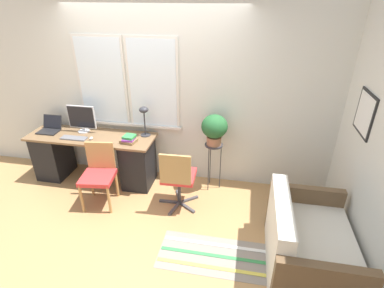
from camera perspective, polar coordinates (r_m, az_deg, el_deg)
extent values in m
plane|color=tan|center=(4.42, -8.48, -9.76)|extent=(14.00, 14.00, 0.00)
cube|color=silver|center=(4.36, -6.91, 9.89)|extent=(9.00, 0.06, 2.70)
cube|color=silver|center=(4.59, -16.79, 11.31)|extent=(0.74, 0.02, 1.30)
cube|color=white|center=(4.59, -16.85, 11.28)|extent=(0.67, 0.01, 1.23)
cube|color=silver|center=(4.30, -7.44, 11.19)|extent=(0.74, 0.02, 1.30)
cube|color=white|center=(4.29, -7.48, 11.15)|extent=(0.67, 0.01, 1.23)
cube|color=silver|center=(4.65, -11.49, 3.78)|extent=(1.56, 0.11, 0.04)
cube|color=silver|center=(3.77, 29.88, 3.49)|extent=(0.06, 9.00, 2.70)
cube|color=black|center=(3.65, 30.10, 5.05)|extent=(0.02, 0.46, 0.46)
cube|color=white|center=(3.65, 29.98, 5.06)|extent=(0.01, 0.41, 0.41)
cube|color=brown|center=(4.62, -18.68, 1.33)|extent=(1.87, 0.58, 0.03)
cube|color=black|center=(5.15, -24.89, -1.82)|extent=(0.40, 0.50, 0.71)
cube|color=black|center=(4.51, -10.19, -3.60)|extent=(0.40, 0.50, 0.71)
cube|color=black|center=(4.97, -25.68, 2.12)|extent=(0.30, 0.21, 0.02)
cube|color=black|center=(5.03, -25.04, 3.89)|extent=(0.30, 0.08, 0.20)
cube|color=black|center=(5.03, -25.08, 3.88)|extent=(0.27, 0.07, 0.17)
cylinder|color=silver|center=(4.78, -19.90, 2.32)|extent=(0.17, 0.17, 0.02)
cylinder|color=silver|center=(4.77, -19.97, 2.73)|extent=(0.04, 0.04, 0.06)
cube|color=silver|center=(4.70, -20.30, 4.86)|extent=(0.42, 0.02, 0.34)
cube|color=black|center=(4.69, -20.38, 4.80)|extent=(0.40, 0.01, 0.32)
cube|color=slate|center=(4.61, -21.57, 1.06)|extent=(0.38, 0.13, 0.02)
ellipsoid|color=silver|center=(4.49, -18.65, 1.05)|extent=(0.04, 0.07, 0.04)
cylinder|color=#2D2D33|center=(4.44, -8.82, 1.72)|extent=(0.15, 0.15, 0.01)
cylinder|color=#2D2D33|center=(4.36, -9.00, 3.93)|extent=(0.02, 0.02, 0.36)
ellipsoid|color=#2D2D33|center=(4.28, -9.19, 6.47)|extent=(0.13, 0.13, 0.09)
cube|color=olive|center=(4.27, -12.00, 0.56)|extent=(0.23, 0.20, 0.04)
cube|color=purple|center=(4.25, -11.94, 0.95)|extent=(0.16, 0.17, 0.03)
cube|color=green|center=(4.24, -11.87, 1.38)|extent=(0.17, 0.17, 0.04)
cylinder|color=#B2844C|center=(4.23, -20.29, -9.75)|extent=(0.04, 0.04, 0.43)
cylinder|color=#B2844C|center=(4.10, -15.51, -10.18)|extent=(0.04, 0.04, 0.43)
cylinder|color=#B2844C|center=(4.50, -18.61, -7.01)|extent=(0.04, 0.04, 0.43)
cylinder|color=#B2844C|center=(4.38, -14.12, -7.31)|extent=(0.04, 0.04, 0.43)
cube|color=red|center=(4.18, -17.54, -6.13)|extent=(0.47, 0.45, 0.06)
cube|color=#B2844C|center=(4.24, -17.04, -2.04)|extent=(0.38, 0.08, 0.39)
cube|color=#47474C|center=(4.26, -4.30, -10.88)|extent=(0.29, 0.05, 0.03)
cube|color=#47474C|center=(4.14, -3.36, -12.17)|extent=(0.11, 0.29, 0.03)
cube|color=#47474C|center=(4.15, -0.99, -11.96)|extent=(0.26, 0.19, 0.03)
cube|color=#47474C|center=(4.28, -0.60, -10.55)|extent=(0.25, 0.20, 0.03)
cube|color=#47474C|center=(4.35, -2.61, -9.92)|extent=(0.13, 0.28, 0.03)
cylinder|color=#333338|center=(4.10, -2.43, -8.75)|extent=(0.04, 0.04, 0.40)
cube|color=red|center=(3.97, -2.49, -6.08)|extent=(0.44, 0.42, 0.06)
cube|color=#B2844C|center=(3.67, -3.22, -4.90)|extent=(0.39, 0.05, 0.40)
cube|color=white|center=(3.52, 21.36, -18.53)|extent=(0.83, 1.02, 0.44)
cube|color=white|center=(3.19, 16.59, -13.23)|extent=(0.16, 1.02, 0.37)
cube|color=brown|center=(3.86, 20.42, -11.64)|extent=(0.83, 0.09, 0.64)
cylinder|color=#333338|center=(4.20, 4.17, -0.18)|extent=(0.25, 0.25, 0.02)
cylinder|color=#333338|center=(4.37, 5.41, -4.48)|extent=(0.01, 0.01, 0.70)
cylinder|color=#333338|center=(4.46, 3.48, -3.67)|extent=(0.01, 0.01, 0.70)
cylinder|color=#333338|center=(4.31, 3.15, -4.92)|extent=(0.01, 0.01, 0.70)
cylinder|color=#9E6B4C|center=(4.17, 4.20, 0.69)|extent=(0.20, 0.20, 0.12)
ellipsoid|color=#235B2D|center=(4.08, 4.31, 3.37)|extent=(0.36, 0.36, 0.32)
cube|color=gray|center=(3.57, 4.27, -20.44)|extent=(1.25, 0.57, 0.01)
cube|color=#DBCC4C|center=(3.46, 3.91, -22.36)|extent=(1.22, 0.05, 0.00)
cube|color=#388E4C|center=(3.57, 4.27, -20.40)|extent=(1.22, 0.05, 0.00)
cube|color=white|center=(3.68, 4.60, -18.55)|extent=(1.22, 0.05, 0.00)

